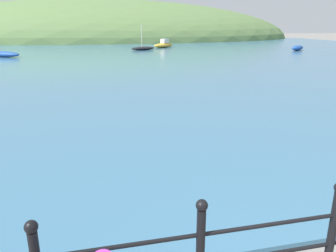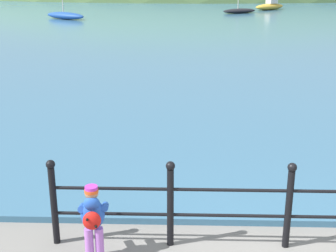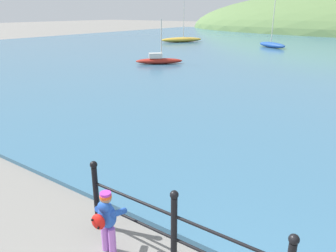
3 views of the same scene
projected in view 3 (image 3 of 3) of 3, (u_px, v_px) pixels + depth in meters
name	position (u px, v px, depth m)	size (l,w,h in m)	color
child_in_coat	(106.00, 217.00, 4.75)	(0.41, 0.55, 1.00)	#AD66C6
boat_far_left	(272.00, 45.00, 31.35)	(3.52, 2.75, 4.47)	#1E4793
boat_white_sailboat	(159.00, 60.00, 21.67)	(2.83, 2.61, 2.85)	maroon
boat_far_right	(181.00, 39.00, 36.82)	(3.81, 4.64, 5.87)	gold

